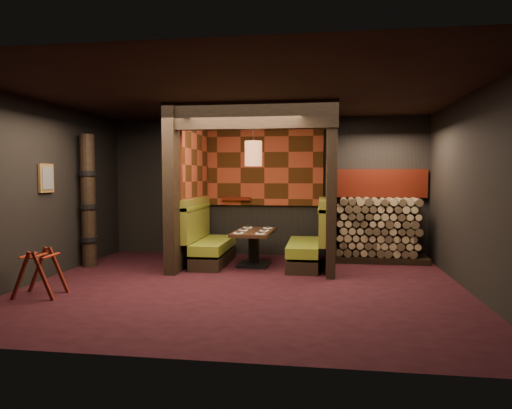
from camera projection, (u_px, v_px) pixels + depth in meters
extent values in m
cube|color=black|center=(244.00, 287.00, 6.83)|extent=(6.50, 5.50, 0.02)
cube|color=black|center=(243.00, 93.00, 6.65)|extent=(6.50, 5.50, 0.02)
cube|color=black|center=(266.00, 187.00, 9.46)|extent=(6.50, 0.02, 2.85)
cube|color=black|center=(191.00, 203.00, 4.01)|extent=(6.50, 0.02, 2.85)
cube|color=black|center=(40.00, 191.00, 7.20)|extent=(0.02, 5.50, 2.85)
cube|color=black|center=(477.00, 193.00, 6.28)|extent=(0.02, 5.50, 2.85)
cube|color=black|center=(188.00, 188.00, 8.56)|extent=(0.20, 2.20, 2.85)
cube|color=black|center=(330.00, 189.00, 8.23)|extent=(0.15, 2.10, 2.85)
cube|color=black|center=(249.00, 115.00, 7.36)|extent=(2.85, 0.18, 0.44)
cube|color=maroon|center=(265.00, 168.00, 9.39)|extent=(2.40, 0.06, 1.55)
cube|color=maroon|center=(196.00, 166.00, 8.69)|extent=(0.04, 1.85, 1.45)
cube|color=#50140A|center=(237.00, 199.00, 9.46)|extent=(0.60, 0.12, 0.07)
cube|color=black|center=(214.00, 258.00, 8.57)|extent=(0.55, 1.60, 0.22)
cube|color=olive|center=(214.00, 245.00, 8.56)|extent=(0.55, 1.60, 0.18)
cube|color=brown|center=(196.00, 224.00, 8.58)|extent=(0.12, 1.60, 0.78)
cube|color=olive|center=(196.00, 205.00, 8.56)|extent=(0.15, 1.60, 0.06)
cube|color=black|center=(303.00, 260.00, 8.34)|extent=(0.55, 1.60, 0.22)
cube|color=olive|center=(303.00, 247.00, 8.32)|extent=(0.55, 1.60, 0.18)
cube|color=brown|center=(322.00, 226.00, 8.25)|extent=(0.12, 1.60, 0.78)
cube|color=olive|center=(322.00, 207.00, 8.22)|extent=(0.15, 1.60, 0.06)
cube|color=black|center=(254.00, 264.00, 8.39)|extent=(0.57, 0.57, 0.06)
cylinder|color=black|center=(254.00, 250.00, 8.37)|extent=(0.20, 0.20, 0.59)
cube|color=#331F0F|center=(254.00, 232.00, 8.35)|extent=(0.71, 1.26, 0.06)
cylinder|color=white|center=(239.00, 233.00, 7.97)|extent=(0.18, 0.18, 0.01)
cube|color=black|center=(239.00, 232.00, 7.97)|extent=(0.07, 0.11, 0.02)
cylinder|color=white|center=(260.00, 233.00, 7.90)|extent=(0.18, 0.18, 0.01)
cube|color=black|center=(260.00, 233.00, 7.90)|extent=(0.07, 0.11, 0.02)
cylinder|color=white|center=(243.00, 230.00, 8.38)|extent=(0.18, 0.18, 0.01)
cube|color=black|center=(243.00, 229.00, 8.38)|extent=(0.07, 0.11, 0.02)
cylinder|color=white|center=(264.00, 231.00, 8.31)|extent=(0.18, 0.18, 0.01)
cube|color=black|center=(264.00, 230.00, 8.31)|extent=(0.07, 0.11, 0.02)
cylinder|color=white|center=(248.00, 227.00, 8.80)|extent=(0.18, 0.18, 0.01)
cube|color=black|center=(248.00, 227.00, 8.80)|extent=(0.07, 0.11, 0.02)
cylinder|color=white|center=(268.00, 228.00, 8.73)|extent=(0.18, 0.18, 0.01)
cube|color=black|center=(268.00, 227.00, 8.73)|extent=(0.07, 0.11, 0.02)
cylinder|color=#9A5F3B|center=(253.00, 154.00, 8.21)|extent=(0.31, 0.31, 0.45)
sphere|color=#FFC672|center=(253.00, 154.00, 8.21)|extent=(0.18, 0.18, 0.18)
cylinder|color=black|center=(253.00, 125.00, 8.18)|extent=(0.02, 0.02, 0.57)
cube|color=brown|center=(46.00, 178.00, 7.28)|extent=(0.04, 0.36, 0.46)
cube|color=#3F3F3F|center=(48.00, 178.00, 7.28)|extent=(0.01, 0.27, 0.36)
cube|color=#4C130B|center=(20.00, 277.00, 6.10)|extent=(0.31, 0.06, 0.69)
cube|color=#4C130B|center=(43.00, 277.00, 6.07)|extent=(0.31, 0.06, 0.69)
cube|color=#4C130B|center=(37.00, 271.00, 6.51)|extent=(0.31, 0.06, 0.69)
cube|color=#4C130B|center=(59.00, 271.00, 6.48)|extent=(0.31, 0.06, 0.69)
cube|color=maroon|center=(28.00, 255.00, 6.29)|extent=(0.07, 0.43, 0.01)
cube|color=maroon|center=(40.00, 255.00, 6.27)|extent=(0.07, 0.43, 0.01)
cube|color=maroon|center=(51.00, 256.00, 6.26)|extent=(0.07, 0.43, 0.01)
cylinder|color=black|center=(88.00, 201.00, 8.27)|extent=(0.26, 0.26, 2.40)
cylinder|color=black|center=(89.00, 239.00, 8.32)|extent=(0.31, 0.31, 0.09)
cylinder|color=black|center=(88.00, 206.00, 8.28)|extent=(0.31, 0.31, 0.09)
cylinder|color=black|center=(88.00, 173.00, 8.24)|extent=(0.31, 0.31, 0.09)
cube|color=black|center=(380.00, 258.00, 8.82)|extent=(1.73, 0.70, 0.12)
cube|color=brown|center=(381.00, 227.00, 8.78)|extent=(1.73, 0.70, 1.10)
cube|color=maroon|center=(380.00, 183.00, 9.06)|extent=(1.83, 0.10, 0.56)
cube|color=black|center=(335.00, 188.00, 8.48)|extent=(0.08, 0.08, 2.85)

